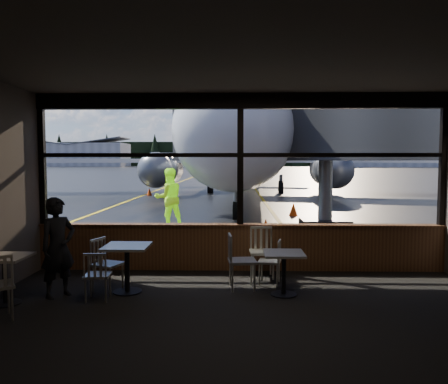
{
  "coord_description": "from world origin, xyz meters",
  "views": [
    {
      "loc": [
        -0.1,
        -8.61,
        2.17
      ],
      "look_at": [
        -0.35,
        1.0,
        1.5
      ],
      "focal_mm": 35.0,
      "sensor_mm": 36.0,
      "label": 1
    }
  ],
  "objects_px": {
    "chair_near_e": "(269,262)",
    "passenger": "(58,247)",
    "chair_near_n": "(262,253)",
    "chair_mid_s": "(98,276)",
    "chair_mid_w": "(108,265)",
    "airliner": "(245,106)",
    "chair_near_w": "(242,262)",
    "cafe_table_mid": "(127,269)",
    "jet_bridge": "(351,153)",
    "cone_nose": "(293,209)",
    "ground_crew": "(169,198)",
    "cafe_table_left": "(5,280)",
    "cone_extra": "(266,226)",
    "cone_wing": "(149,192)",
    "cafe_table_near": "(284,274)"
  },
  "relations": [
    {
      "from": "chair_near_e",
      "to": "passenger",
      "type": "bearing_deg",
      "value": 115.17
    },
    {
      "from": "chair_near_n",
      "to": "chair_mid_s",
      "type": "height_order",
      "value": "chair_near_n"
    },
    {
      "from": "chair_mid_w",
      "to": "airliner",
      "type": "bearing_deg",
      "value": -166.28
    },
    {
      "from": "chair_near_e",
      "to": "chair_near_w",
      "type": "height_order",
      "value": "chair_near_w"
    },
    {
      "from": "cafe_table_mid",
      "to": "chair_mid_w",
      "type": "bearing_deg",
      "value": 166.33
    },
    {
      "from": "jet_bridge",
      "to": "passenger",
      "type": "bearing_deg",
      "value": -131.79
    },
    {
      "from": "chair_mid_w",
      "to": "cone_nose",
      "type": "height_order",
      "value": "chair_mid_w"
    },
    {
      "from": "chair_near_n",
      "to": "chair_mid_s",
      "type": "distance_m",
      "value": 3.0
    },
    {
      "from": "chair_mid_w",
      "to": "ground_crew",
      "type": "height_order",
      "value": "ground_crew"
    },
    {
      "from": "cafe_table_left",
      "to": "passenger",
      "type": "xyz_separation_m",
      "value": [
        0.66,
        0.39,
        0.43
      ]
    },
    {
      "from": "ground_crew",
      "to": "chair_near_w",
      "type": "bearing_deg",
      "value": 83.57
    },
    {
      "from": "cone_extra",
      "to": "cone_wing",
      "type": "bearing_deg",
      "value": 113.45
    },
    {
      "from": "passenger",
      "to": "chair_near_w",
      "type": "bearing_deg",
      "value": -42.09
    },
    {
      "from": "cone_wing",
      "to": "chair_near_n",
      "type": "bearing_deg",
      "value": -73.05
    },
    {
      "from": "chair_near_w",
      "to": "chair_mid_w",
      "type": "height_order",
      "value": "chair_near_w"
    },
    {
      "from": "chair_near_n",
      "to": "chair_mid_w",
      "type": "height_order",
      "value": "chair_near_n"
    },
    {
      "from": "jet_bridge",
      "to": "cone_wing",
      "type": "xyz_separation_m",
      "value": [
        -9.21,
        13.68,
        -2.22
      ]
    },
    {
      "from": "cafe_table_left",
      "to": "cone_nose",
      "type": "distance_m",
      "value": 12.55
    },
    {
      "from": "jet_bridge",
      "to": "chair_near_n",
      "type": "height_order",
      "value": "jet_bridge"
    },
    {
      "from": "chair_near_e",
      "to": "ground_crew",
      "type": "bearing_deg",
      "value": 34.84
    },
    {
      "from": "jet_bridge",
      "to": "cafe_table_near",
      "type": "xyz_separation_m",
      "value": [
        -2.91,
        -7.13,
        -2.1
      ]
    },
    {
      "from": "airliner",
      "to": "chair_mid_w",
      "type": "height_order",
      "value": "airliner"
    },
    {
      "from": "jet_bridge",
      "to": "cafe_table_mid",
      "type": "xyz_separation_m",
      "value": [
        -5.48,
        -7.06,
        -2.06
      ]
    },
    {
      "from": "cafe_table_mid",
      "to": "chair_near_w",
      "type": "bearing_deg",
      "value": 7.21
    },
    {
      "from": "chair_near_w",
      "to": "cone_extra",
      "type": "xyz_separation_m",
      "value": [
        0.8,
        5.67,
        -0.25
      ]
    },
    {
      "from": "chair_near_n",
      "to": "ground_crew",
      "type": "distance_m",
      "value": 6.75
    },
    {
      "from": "chair_near_e",
      "to": "chair_near_w",
      "type": "xyz_separation_m",
      "value": [
        -0.49,
        -0.32,
        0.08
      ]
    },
    {
      "from": "chair_near_w",
      "to": "ground_crew",
      "type": "height_order",
      "value": "ground_crew"
    },
    {
      "from": "jet_bridge",
      "to": "chair_near_n",
      "type": "distance_m",
      "value": 7.14
    },
    {
      "from": "chair_near_w",
      "to": "chair_near_n",
      "type": "bearing_deg",
      "value": 146.33
    },
    {
      "from": "airliner",
      "to": "chair_near_e",
      "type": "xyz_separation_m",
      "value": [
        -0.05,
        -21.53,
        -5.44
      ]
    },
    {
      "from": "jet_bridge",
      "to": "cone_nose",
      "type": "distance_m",
      "value": 4.28
    },
    {
      "from": "jet_bridge",
      "to": "ground_crew",
      "type": "xyz_separation_m",
      "value": [
        -5.88,
        0.11,
        -1.48
      ]
    },
    {
      "from": "chair_near_e",
      "to": "passenger",
      "type": "relative_size",
      "value": 0.5
    },
    {
      "from": "passenger",
      "to": "cone_extra",
      "type": "xyz_separation_m",
      "value": [
        3.75,
        6.16,
        -0.57
      ]
    },
    {
      "from": "cafe_table_near",
      "to": "cafe_table_mid",
      "type": "xyz_separation_m",
      "value": [
        -2.57,
        0.08,
        0.04
      ]
    },
    {
      "from": "cafe_table_mid",
      "to": "cafe_table_near",
      "type": "bearing_deg",
      "value": -1.69
    },
    {
      "from": "airliner",
      "to": "cafe_table_mid",
      "type": "relative_size",
      "value": 47.95
    },
    {
      "from": "cafe_table_mid",
      "to": "chair_mid_w",
      "type": "distance_m",
      "value": 0.36
    },
    {
      "from": "jet_bridge",
      "to": "ground_crew",
      "type": "distance_m",
      "value": 6.07
    },
    {
      "from": "jet_bridge",
      "to": "chair_near_w",
      "type": "height_order",
      "value": "jet_bridge"
    },
    {
      "from": "jet_bridge",
      "to": "cone_wing",
      "type": "bearing_deg",
      "value": 123.95
    },
    {
      "from": "chair_near_n",
      "to": "airliner",
      "type": "bearing_deg",
      "value": -93.35
    },
    {
      "from": "airliner",
      "to": "chair_near_w",
      "type": "distance_m",
      "value": 22.5
    },
    {
      "from": "cafe_table_near",
      "to": "chair_mid_s",
      "type": "height_order",
      "value": "chair_mid_s"
    },
    {
      "from": "chair_near_n",
      "to": "cone_wing",
      "type": "bearing_deg",
      "value": -75.99
    },
    {
      "from": "passenger",
      "to": "ground_crew",
      "type": "xyz_separation_m",
      "value": [
        0.65,
        7.41,
        0.17
      ]
    },
    {
      "from": "chair_near_n",
      "to": "cone_nose",
      "type": "relative_size",
      "value": 1.88
    },
    {
      "from": "cafe_table_left",
      "to": "passenger",
      "type": "bearing_deg",
      "value": 30.58
    },
    {
      "from": "chair_mid_s",
      "to": "cone_nose",
      "type": "height_order",
      "value": "chair_mid_s"
    }
  ]
}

